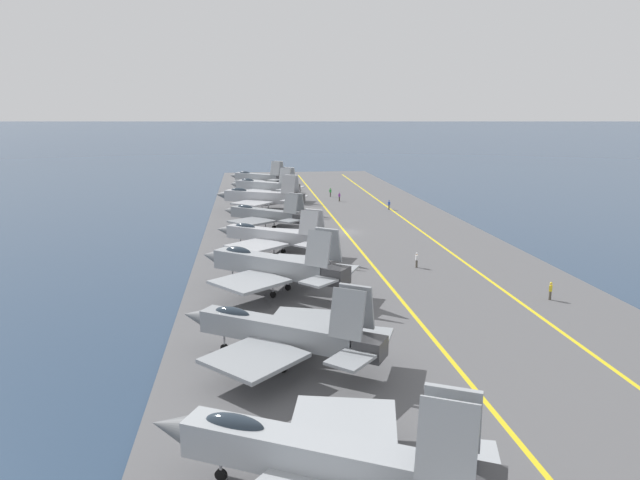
# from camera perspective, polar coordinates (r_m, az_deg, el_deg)

# --- Properties ---
(ground_plane) EXTENTS (2000.00, 2000.00, 0.00)m
(ground_plane) POSITION_cam_1_polar(r_m,az_deg,el_deg) (84.18, 2.54, 0.53)
(ground_plane) COLOR navy
(carrier_deck) EXTENTS (171.87, 41.20, 0.40)m
(carrier_deck) POSITION_cam_1_polar(r_m,az_deg,el_deg) (84.14, 2.54, 0.66)
(carrier_deck) COLOR #565659
(carrier_deck) RESTS_ON ground
(deck_stripe_foul_line) EXTENTS (154.67, 2.63, 0.01)m
(deck_stripe_foul_line) POSITION_cam_1_polar(r_m,az_deg,el_deg) (86.72, 9.94, 0.98)
(deck_stripe_foul_line) COLOR yellow
(deck_stripe_foul_line) RESTS_ON carrier_deck
(deck_stripe_centerline) EXTENTS (154.68, 0.36, 0.01)m
(deck_stripe_centerline) POSITION_cam_1_polar(r_m,az_deg,el_deg) (84.09, 2.55, 0.79)
(deck_stripe_centerline) COLOR yellow
(deck_stripe_centerline) RESTS_ON carrier_deck
(parked_jet_nearest) EXTENTS (13.80, 16.56, 6.48)m
(parked_jet_nearest) POSITION_cam_1_polar(r_m,az_deg,el_deg) (27.21, -0.13, -20.94)
(parked_jet_nearest) COLOR #9EA3A8
(parked_jet_nearest) RESTS_ON carrier_deck
(parked_jet_second) EXTENTS (13.31, 15.43, 6.39)m
(parked_jet_second) POSITION_cam_1_polar(r_m,az_deg,el_deg) (40.36, -3.89, -9.15)
(parked_jet_second) COLOR gray
(parked_jet_second) RESTS_ON carrier_deck
(parked_jet_third) EXTENTS (14.33, 15.84, 6.95)m
(parked_jet_third) POSITION_cam_1_polar(r_m,az_deg,el_deg) (55.72, -4.78, -2.57)
(parked_jet_third) COLOR #93999E
(parked_jet_third) RESTS_ON carrier_deck
(parked_jet_fourth) EXTENTS (13.80, 15.55, 6.12)m
(parked_jet_fourth) POSITION_cam_1_polar(r_m,az_deg,el_deg) (70.41, -4.70, 0.41)
(parked_jet_fourth) COLOR #A8AAAF
(parked_jet_fourth) RESTS_ON carrier_deck
(parked_jet_fifth) EXTENTS (13.12, 14.32, 5.90)m
(parked_jet_fifth) POSITION_cam_1_polar(r_m,az_deg,el_deg) (85.36, -5.44, 2.54)
(parked_jet_fifth) COLOR gray
(parked_jet_fifth) RESTS_ON carrier_deck
(parked_jet_sixth) EXTENTS (12.98, 16.67, 6.73)m
(parked_jet_sixth) POSITION_cam_1_polar(r_m,az_deg,el_deg) (100.82, -6.01, 4.32)
(parked_jet_sixth) COLOR #A8AAAF
(parked_jet_sixth) RESTS_ON carrier_deck
(parked_jet_seventh) EXTENTS (13.19, 15.52, 6.77)m
(parked_jet_seventh) POSITION_cam_1_polar(r_m,az_deg,el_deg) (114.83, -5.61, 5.37)
(parked_jet_seventh) COLOR #9EA3A8
(parked_jet_seventh) RESTS_ON carrier_deck
(parked_jet_eighth) EXTENTS (13.07, 14.67, 6.57)m
(parked_jet_eighth) POSITION_cam_1_polar(r_m,az_deg,el_deg) (131.03, -6.16, 6.24)
(parked_jet_eighth) COLOR #93999E
(parked_jet_eighth) RESTS_ON carrier_deck
(crew_yellow_vest) EXTENTS (0.46, 0.44, 1.75)m
(crew_yellow_vest) POSITION_cam_1_polar(r_m,az_deg,el_deg) (58.14, 22.06, -4.66)
(crew_yellow_vest) COLOR #4C473D
(crew_yellow_vest) RESTS_ON carrier_deck
(crew_purple_vest) EXTENTS (0.33, 0.43, 1.76)m
(crew_purple_vest) POSITION_cam_1_polar(r_m,az_deg,el_deg) (112.88, 1.95, 4.38)
(crew_purple_vest) COLOR #383328
(crew_purple_vest) RESTS_ON carrier_deck
(crew_blue_vest) EXTENTS (0.28, 0.39, 1.75)m
(crew_blue_vest) POSITION_cam_1_polar(r_m,az_deg,el_deg) (103.91, 6.92, 3.56)
(crew_blue_vest) COLOR #4C473D
(crew_blue_vest) RESTS_ON carrier_deck
(crew_green_vest) EXTENTS (0.46, 0.44, 1.85)m
(crew_green_vest) POSITION_cam_1_polar(r_m,az_deg,el_deg) (118.68, 1.05, 4.82)
(crew_green_vest) COLOR #4C473D
(crew_green_vest) RESTS_ON carrier_deck
(crew_white_vest) EXTENTS (0.41, 0.31, 1.76)m
(crew_white_vest) POSITION_cam_1_polar(r_m,az_deg,el_deg) (65.81, 9.65, -1.91)
(crew_white_vest) COLOR #4C473D
(crew_white_vest) RESTS_ON carrier_deck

